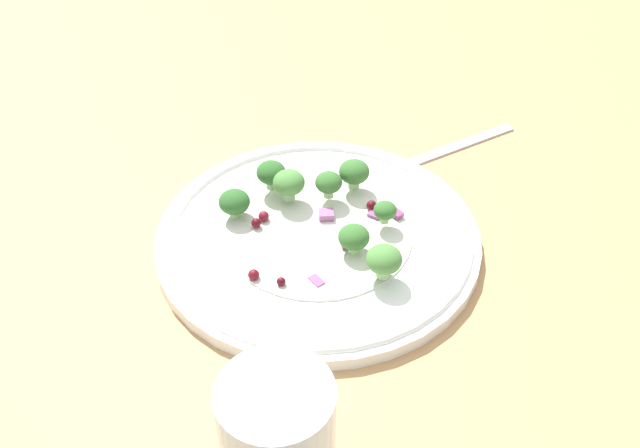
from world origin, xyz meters
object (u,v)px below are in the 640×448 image
broccoli_floret_1 (329,183)px  water_glass (278,443)px  plate (320,240)px  broccoli_floret_2 (354,238)px  broccoli_floret_0 (289,183)px  fork (433,154)px

broccoli_floret_1 → water_glass: bearing=60.3°
plate → broccoli_floret_2: broccoli_floret_2 is taller
water_glass → broccoli_floret_0: bearing=-112.3°
broccoli_floret_0 → broccoli_floret_1: bearing=160.0°
broccoli_floret_2 → water_glass: size_ratio=0.27×
broccoli_floret_1 → fork: broccoli_floret_1 is taller
broccoli_floret_2 → plate: bearing=-58.6°
fork → broccoli_floret_0: bearing=9.5°
broccoli_floret_0 → broccoli_floret_1: broccoli_floret_0 is taller
broccoli_floret_1 → broccoli_floret_2: (0.80, 7.27, -0.49)cm
broccoli_floret_0 → water_glass: 28.26cm
plate → broccoli_floret_2: (-1.85, 3.03, 2.08)cm
water_glass → plate: bearing=-119.2°
broccoli_floret_1 → water_glass: water_glass is taller
broccoli_floret_1 → broccoli_floret_0: bearing=-20.0°
broccoli_floret_1 → water_glass: 28.65cm
broccoli_floret_2 → fork: 18.59cm
broccoli_floret_0 → broccoli_floret_1: size_ratio=1.18×
broccoli_floret_0 → broccoli_floret_2: (-2.63, 8.52, -0.60)cm
plate → broccoli_floret_2: size_ratio=10.54×
fork → water_glass: water_glass is taller
plate → broccoli_floret_1: 5.62cm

